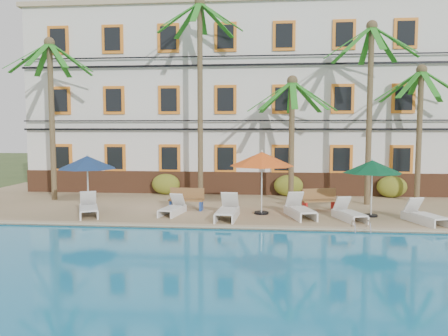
# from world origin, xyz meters

# --- Properties ---
(ground) EXTENTS (100.00, 100.00, 0.00)m
(ground) POSITION_xyz_m (0.00, 0.00, 0.00)
(ground) COLOR #384C23
(ground) RESTS_ON ground
(pool_deck) EXTENTS (30.00, 12.00, 0.25)m
(pool_deck) POSITION_xyz_m (0.00, 5.00, 0.12)
(pool_deck) COLOR tan
(pool_deck) RESTS_ON ground
(swimming_pool) EXTENTS (26.00, 12.00, 0.20)m
(swimming_pool) POSITION_xyz_m (0.00, -7.00, 0.10)
(swimming_pool) COLOR #1677AA
(swimming_pool) RESTS_ON ground
(pool_coping) EXTENTS (30.00, 0.35, 0.06)m
(pool_coping) POSITION_xyz_m (0.00, -0.90, 0.28)
(pool_coping) COLOR tan
(pool_coping) RESTS_ON pool_deck
(hotel_building) EXTENTS (25.40, 6.44, 10.22)m
(hotel_building) POSITION_xyz_m (0.00, 9.98, 5.37)
(hotel_building) COLOR silver
(hotel_building) RESTS_ON pool_deck
(palm_a) EXTENTS (4.16, 4.16, 7.81)m
(palm_a) POSITION_xyz_m (-9.67, 4.31, 5.26)
(palm_a) COLOR brown
(palm_a) RESTS_ON pool_deck
(palm_b) EXTENTS (4.16, 4.16, 9.76)m
(palm_b) POSITION_xyz_m (-2.59, 5.29, 6.37)
(palm_b) COLOR brown
(palm_b) RESTS_ON pool_deck
(palm_c) EXTENTS (4.16, 4.16, 5.93)m
(palm_c) POSITION_xyz_m (1.81, 4.68, 4.15)
(palm_c) COLOR brown
(palm_c) RESTS_ON pool_deck
(palm_d) EXTENTS (4.16, 4.16, 8.28)m
(palm_d) POSITION_xyz_m (5.26, 4.41, 5.53)
(palm_d) COLOR brown
(palm_d) RESTS_ON pool_deck
(palm_e) EXTENTS (4.16, 4.16, 6.45)m
(palm_e) POSITION_xyz_m (7.80, 5.40, 4.46)
(palm_e) COLOR brown
(palm_e) RESTS_ON pool_deck
(shrub_left) EXTENTS (1.50, 0.90, 1.10)m
(shrub_left) POSITION_xyz_m (-4.64, 6.60, 0.80)
(shrub_left) COLOR #295A19
(shrub_left) RESTS_ON pool_deck
(shrub_mid) EXTENTS (1.50, 0.90, 1.10)m
(shrub_mid) POSITION_xyz_m (1.80, 6.60, 0.80)
(shrub_mid) COLOR #295A19
(shrub_mid) RESTS_ON pool_deck
(shrub_right) EXTENTS (1.50, 0.90, 1.10)m
(shrub_right) POSITION_xyz_m (6.98, 6.60, 0.80)
(shrub_right) COLOR #295A19
(shrub_right) RESTS_ON pool_deck
(umbrella_blue) EXTENTS (2.42, 2.42, 2.42)m
(umbrella_blue) POSITION_xyz_m (-6.74, 1.41, 2.31)
(umbrella_blue) COLOR black
(umbrella_blue) RESTS_ON pool_deck
(umbrella_red) EXTENTS (2.61, 2.61, 2.61)m
(umbrella_red) POSITION_xyz_m (0.45, 1.68, 2.47)
(umbrella_red) COLOR black
(umbrella_red) RESTS_ON pool_deck
(umbrella_green) EXTENTS (2.30, 2.30, 2.31)m
(umbrella_green) POSITION_xyz_m (4.78, 1.56, 2.21)
(umbrella_green) COLOR black
(umbrella_green) RESTS_ON pool_deck
(lounger_a) EXTENTS (1.41, 2.06, 0.92)m
(lounger_a) POSITION_xyz_m (-6.44, 0.71, 0.55)
(lounger_a) COLOR silver
(lounger_a) RESTS_ON pool_deck
(lounger_b) EXTENTS (0.90, 1.78, 0.80)m
(lounger_b) POSITION_xyz_m (-3.13, 1.20, 0.51)
(lounger_b) COLOR silver
(lounger_b) RESTS_ON pool_deck
(lounger_c) EXTENTS (0.85, 2.08, 0.96)m
(lounger_c) POSITION_xyz_m (-0.85, 0.58, 0.56)
(lounger_c) COLOR silver
(lounger_c) RESTS_ON pool_deck
(lounger_d) EXTENTS (1.21, 2.12, 0.95)m
(lounger_d) POSITION_xyz_m (1.95, 1.14, 0.56)
(lounger_d) COLOR silver
(lounger_d) RESTS_ON pool_deck
(lounger_e) EXTENTS (1.13, 1.89, 0.84)m
(lounger_e) POSITION_xyz_m (3.77, 0.75, 0.52)
(lounger_e) COLOR silver
(lounger_e) RESTS_ON pool_deck
(lounger_f) EXTENTS (1.23, 1.98, 0.88)m
(lounger_f) POSITION_xyz_m (6.41, 0.47, 0.54)
(lounger_f) COLOR silver
(lounger_f) RESTS_ON pool_deck
(bench_left) EXTENTS (1.53, 0.59, 0.93)m
(bench_left) POSITION_xyz_m (-2.75, 2.32, 0.72)
(bench_left) COLOR olive
(bench_left) RESTS_ON pool_deck
(bench_right) EXTENTS (1.57, 0.86, 0.93)m
(bench_right) POSITION_xyz_m (2.87, 2.66, 0.72)
(bench_right) COLOR olive
(bench_right) RESTS_ON pool_deck
(pool_ladder) EXTENTS (0.54, 0.74, 0.74)m
(pool_ladder) POSITION_xyz_m (3.84, -1.00, 0.25)
(pool_ladder) COLOR silver
(pool_ladder) RESTS_ON ground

